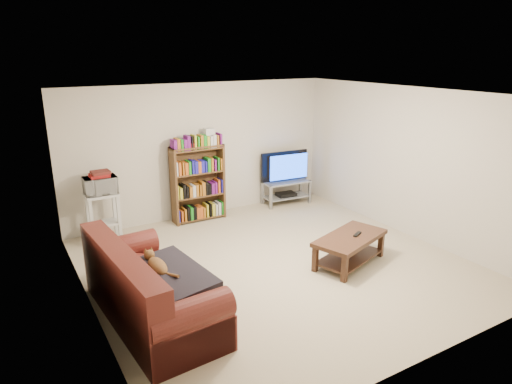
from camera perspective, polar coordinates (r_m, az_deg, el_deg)
floor at (r=6.60m, az=2.54°, el=-9.09°), size 5.00×5.00×0.00m
ceiling at (r=5.94m, az=2.86°, el=12.15°), size 5.00×5.00×0.00m
wall_back at (r=8.30m, az=-6.81°, el=5.15°), size 5.00×0.00×5.00m
wall_front at (r=4.42m, az=20.82°, el=-7.00°), size 5.00×0.00×5.00m
wall_left at (r=5.29m, az=-20.68°, el=-2.97°), size 0.00×5.00×5.00m
wall_right at (r=7.77m, az=18.35°, el=3.55°), size 0.00×5.00×5.00m
sofa at (r=5.37m, az=-13.65°, el=-12.32°), size 1.07×2.19×0.91m
blanket at (r=5.21m, az=-11.32°, el=-10.45°), size 0.98×1.18×0.19m
cat at (r=5.34m, az=-12.21°, el=-9.05°), size 0.27×0.60×0.17m
coffee_table at (r=6.65m, az=11.63°, el=-6.44°), size 1.29×0.92×0.42m
remote at (r=6.66m, az=12.55°, el=-5.16°), size 0.19×0.13×0.02m
tv_stand at (r=9.05m, az=3.79°, el=0.48°), size 0.96×0.50×0.47m
television at (r=8.93m, az=3.85°, el=3.17°), size 1.01×0.22×0.58m
dvd_player at (r=9.09m, az=3.78°, el=-0.29°), size 0.39×0.29×0.06m
bookshelf at (r=8.12m, az=-7.26°, el=1.21°), size 0.94×0.30×1.36m
shelf_clutter at (r=7.99m, az=-6.86°, el=6.59°), size 0.69×0.21×0.28m
microwave_stand at (r=7.59m, az=-18.58°, el=-2.24°), size 0.50×0.36×0.79m
microwave at (r=7.47m, az=-18.88°, el=0.80°), size 0.49×0.33×0.27m
game_boxes at (r=7.43m, az=-19.00°, el=1.98°), size 0.29×0.25×0.05m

